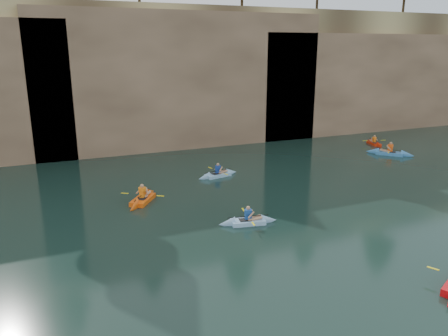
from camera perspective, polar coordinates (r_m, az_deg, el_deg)
name	(u,v)px	position (r m, az deg, el deg)	size (l,w,h in m)	color
ground	(322,271)	(17.56, 12.72, -12.95)	(160.00, 160.00, 0.00)	black
cliff	(141,71)	(43.44, -10.78, 12.31)	(70.00, 16.00, 12.00)	tan
cliff_slab_center	(185,79)	(36.84, -5.10, 11.51)	(24.00, 2.40, 11.40)	#A07F61
cliff_slab_east	(376,81)	(47.07, 19.19, 10.65)	(26.00, 2.40, 9.84)	#A07F61
sea_cave_center	(116,135)	(35.36, -13.91, 4.24)	(3.50, 1.00, 3.20)	black
sea_cave_east	(273,116)	(39.84, 6.40, 6.79)	(5.00, 1.00, 4.50)	black
kayaker_orange	(143,199)	(24.54, -10.57, -4.02)	(2.56, 3.19, 1.28)	#F55B0F
kayaker_ltblue_near	(248,221)	(21.24, 3.15, -6.96)	(2.97, 2.24, 1.14)	#95C9FA
kayaker_red_far	(374,143)	(40.39, 19.00, 3.09)	(2.03, 2.89, 1.03)	red
kayaker_ltblue_mid	(218,175)	(28.74, -0.80, -0.86)	(3.09, 2.24, 1.14)	#8DC1EC
kayaker_blue_east	(390,153)	(36.94, 20.84, 1.85)	(2.95, 3.28, 1.29)	#3C85CD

